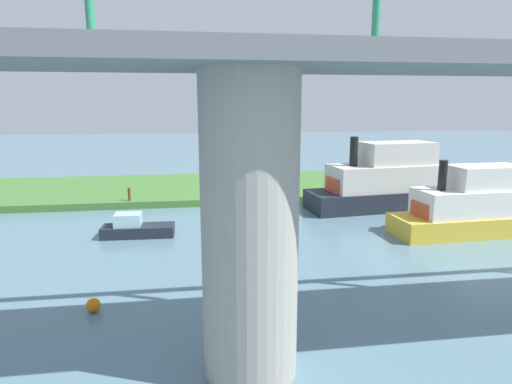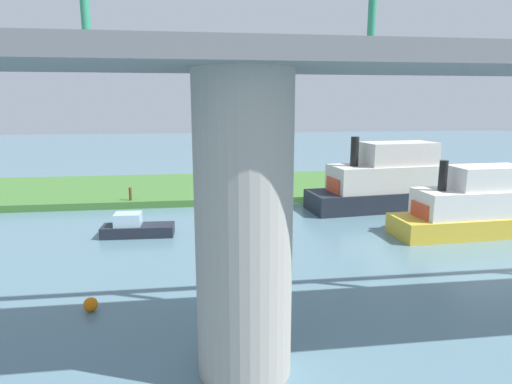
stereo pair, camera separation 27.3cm
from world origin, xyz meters
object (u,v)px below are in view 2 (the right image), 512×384
Objects in this scene: person_on_bank at (239,183)px; bridge_pylon at (244,229)px; mooring_post at (130,194)px; houseboat_blue at (384,182)px; marker_buoy at (91,304)px; skiff_small at (136,228)px; motorboat_red at (472,207)px.

bridge_pylon is at bearing 84.84° from person_on_bank.
mooring_post is 17.80m from houseboat_blue.
mooring_post is at bearing -73.71° from bridge_pylon.
bridge_pylon is at bearing 140.72° from marker_buoy.
skiff_small is (-1.25, 7.04, -0.50)m from mooring_post.
skiff_small is (4.63, -13.08, -3.56)m from bridge_pylon.
marker_buoy is at bearing 38.42° from houseboat_blue.
skiff_small is 8.98m from marker_buoy.
bridge_pylon reaches higher than motorboat_red.
bridge_pylon is 8.71× the size of mooring_post.
bridge_pylon reaches higher than marker_buoy.
person_on_bank reaches higher than mooring_post.
bridge_pylon is 21.03m from houseboat_blue.
mooring_post is 0.11× the size of motorboat_red.
skiff_small is 7.91× the size of marker_buoy.
motorboat_red is 6.89m from houseboat_blue.
houseboat_blue is at bearing 171.06° from mooring_post.
person_on_bank is 0.17× the size of motorboat_red.
motorboat_red is 16.76× the size of marker_buoy.
bridge_pylon is 5.79× the size of person_on_bank.
skiff_small is at bearing -70.51° from bridge_pylon.
motorboat_red is at bearing 173.20° from skiff_small.
motorboat_red reaches higher than person_on_bank.
person_on_bank is 1.51× the size of mooring_post.
houseboat_blue is at bearing -141.58° from marker_buoy.
houseboat_blue reaches higher than person_on_bank.
mooring_post reaches higher than marker_buoy.
bridge_pylon is 16.09× the size of marker_buoy.
person_on_bank is 0.14× the size of houseboat_blue.
person_on_bank is at bearing -42.44° from motorboat_red.
mooring_post is 7.17m from skiff_small.
bridge_pylon reaches higher than mooring_post.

